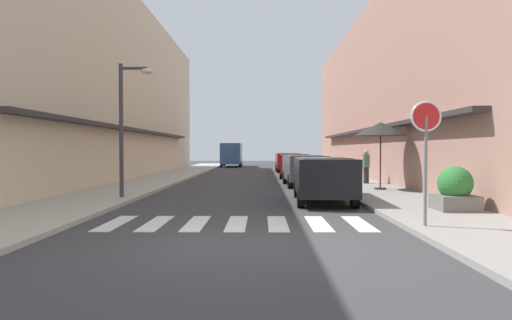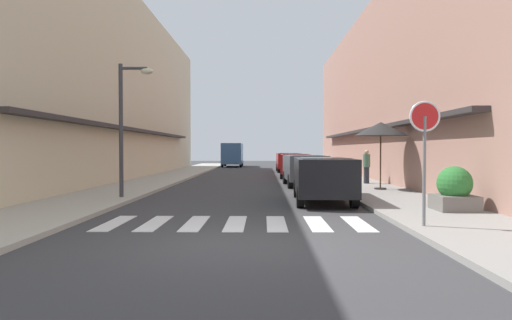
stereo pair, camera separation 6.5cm
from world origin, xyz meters
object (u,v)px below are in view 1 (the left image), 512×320
(parked_car_mid, at_px, (304,167))
(round_street_sign, at_px, (426,130))
(street_lamp, at_px, (127,114))
(planter_corner, at_px, (455,190))
(pedestrian_walking_near, at_px, (366,166))
(parked_car_near, at_px, (323,174))
(cafe_umbrella, at_px, (381,129))
(parked_car_distant, at_px, (288,160))
(delivery_van, at_px, (232,153))
(parked_car_far, at_px, (294,163))

(parked_car_mid, xyz_separation_m, round_street_sign, (1.44, -11.53, 1.22))
(street_lamp, xyz_separation_m, planter_corner, (9.70, -3.15, -2.29))
(pedestrian_walking_near, bearing_deg, parked_car_mid, -9.80)
(parked_car_near, height_order, parked_car_mid, same)
(cafe_umbrella, relative_size, pedestrian_walking_near, 1.70)
(planter_corner, height_order, pedestrian_walking_near, pedestrian_walking_near)
(parked_car_near, bearing_deg, parked_car_distant, 90.00)
(delivery_van, height_order, street_lamp, street_lamp)
(delivery_van, height_order, planter_corner, delivery_van)
(pedestrian_walking_near, bearing_deg, parked_car_near, 52.21)
(parked_car_far, relative_size, street_lamp, 0.94)
(parked_car_far, relative_size, delivery_van, 0.78)
(round_street_sign, bearing_deg, parked_car_far, 94.60)
(parked_car_mid, bearing_deg, round_street_sign, -82.90)
(parked_car_near, relative_size, round_street_sign, 1.68)
(street_lamp, distance_m, cafe_umbrella, 9.87)
(parked_car_mid, height_order, delivery_van, delivery_van)
(parked_car_distant, bearing_deg, round_street_sign, -86.69)
(parked_car_far, xyz_separation_m, planter_corner, (3.12, -15.40, -0.27))
(cafe_umbrella, bearing_deg, pedestrian_walking_near, 86.95)
(round_street_sign, bearing_deg, parked_car_near, 105.66)
(parked_car_near, distance_m, parked_car_mid, 6.41)
(parked_car_far, relative_size, planter_corner, 3.61)
(planter_corner, bearing_deg, parked_car_distant, 97.95)
(parked_car_mid, bearing_deg, planter_corner, -71.07)
(parked_car_mid, height_order, parked_car_distant, same)
(cafe_umbrella, bearing_deg, parked_car_near, -128.79)
(parked_car_near, distance_m, parked_car_far, 12.71)
(parked_car_mid, relative_size, planter_corner, 3.41)
(round_street_sign, bearing_deg, street_lamp, 145.14)
(planter_corner, bearing_deg, cafe_umbrella, 92.94)
(parked_car_far, height_order, cafe_umbrella, cafe_umbrella)
(cafe_umbrella, height_order, planter_corner, cafe_umbrella)
(parked_car_mid, height_order, planter_corner, parked_car_mid)
(round_street_sign, relative_size, cafe_umbrella, 0.97)
(delivery_van, bearing_deg, cafe_umbrella, -73.53)
(parked_car_far, xyz_separation_m, parked_car_distant, (-0.00, 6.97, -0.00))
(parked_car_near, bearing_deg, street_lamp, 175.99)
(parked_car_mid, xyz_separation_m, parked_car_distant, (-0.00, 13.27, 0.00))
(round_street_sign, distance_m, pedestrian_walking_near, 11.89)
(planter_corner, bearing_deg, parked_car_far, 101.46)
(parked_car_far, height_order, delivery_van, delivery_van)
(parked_car_near, xyz_separation_m, delivery_van, (-5.05, 30.08, 0.48))
(parked_car_distant, xyz_separation_m, pedestrian_walking_near, (2.97, -13.07, 0.04))
(parked_car_distant, relative_size, street_lamp, 0.91)
(pedestrian_walking_near, bearing_deg, parked_car_distant, -90.78)
(parked_car_far, height_order, street_lamp, street_lamp)
(parked_car_distant, relative_size, pedestrian_walking_near, 2.57)
(street_lamp, bearing_deg, planter_corner, -18.01)
(round_street_sign, relative_size, planter_corner, 2.25)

